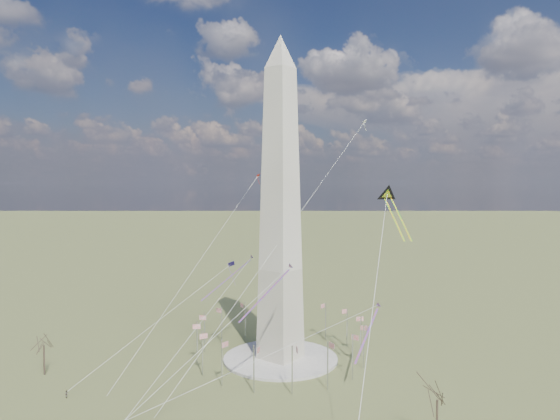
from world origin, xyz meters
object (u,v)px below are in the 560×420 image
Objects in this scene: tree_near at (437,397)px; kite_delta_black at (389,198)px; washington_monument at (280,208)px; person_west at (67,394)px.

kite_delta_black reaches higher than tree_near.
washington_monument is at bearing -39.47° from kite_delta_black.
kite_delta_black is at bearing 6.68° from washington_monument.
tree_near is 7.86× the size of person_west.
tree_near is (57.94, -20.03, -37.36)m from washington_monument.
washington_monument is 77.96m from person_west.
tree_near is at bearing -145.20° from person_west.
washington_monument is 52.89× the size of person_west.
washington_monument is 6.69× the size of kite_delta_black.
person_west is (-84.22, -36.34, -9.65)m from tree_near.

